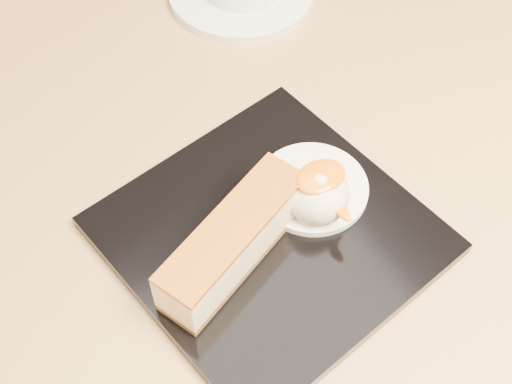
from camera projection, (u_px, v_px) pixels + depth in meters
table at (233, 242)px, 0.74m from camera, size 0.80×0.80×0.72m
dessert_plate at (270, 235)px, 0.55m from camera, size 0.25×0.25×0.01m
cheesecake at (233, 241)px, 0.52m from camera, size 0.14×0.08×0.04m
cream_smear at (312, 188)px, 0.57m from camera, size 0.09×0.09×0.01m
ice_cream_scoop at (318, 195)px, 0.54m from camera, size 0.05×0.05×0.05m
mango_sauce at (321, 177)px, 0.53m from camera, size 0.04×0.03×0.01m
mint_sprig at (265, 179)px, 0.57m from camera, size 0.03×0.02×0.00m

